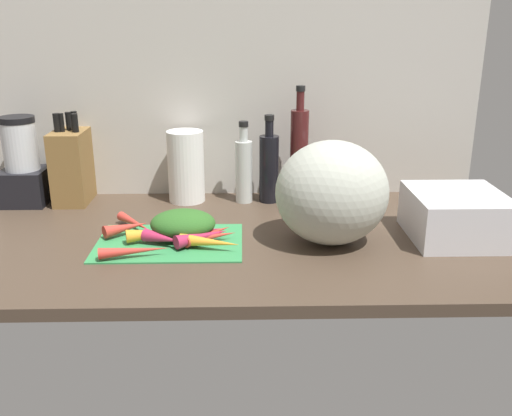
# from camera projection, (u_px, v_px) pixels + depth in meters

# --- Properties ---
(ground_plane) EXTENTS (1.70, 0.80, 0.03)m
(ground_plane) POSITION_uv_depth(u_px,v_px,m) (205.00, 240.00, 1.52)
(ground_plane) COLOR #47382B
(wall_back) EXTENTS (1.70, 0.03, 0.60)m
(wall_back) POSITION_uv_depth(u_px,v_px,m) (209.00, 101.00, 1.78)
(wall_back) COLOR #BCB7AD
(wall_back) RESTS_ON ground_plane
(cutting_board) EXTENTS (0.37, 0.25, 0.01)m
(cutting_board) POSITION_uv_depth(u_px,v_px,m) (170.00, 242.00, 1.46)
(cutting_board) COLOR #338C4C
(cutting_board) RESTS_ON ground_plane
(carrot_0) EXTENTS (0.13, 0.13, 0.03)m
(carrot_0) POSITION_uv_depth(u_px,v_px,m) (208.00, 234.00, 1.46)
(carrot_0) COLOR red
(carrot_0) RESTS_ON cutting_board
(carrot_1) EXTENTS (0.17, 0.06, 0.03)m
(carrot_1) POSITION_uv_depth(u_px,v_px,m) (134.00, 251.00, 1.36)
(carrot_1) COLOR red
(carrot_1) RESTS_ON cutting_board
(carrot_2) EXTENTS (0.14, 0.08, 0.03)m
(carrot_2) POSITION_uv_depth(u_px,v_px,m) (198.00, 232.00, 1.47)
(carrot_2) COLOR #B2264C
(carrot_2) RESTS_ON cutting_board
(carrot_3) EXTENTS (0.14, 0.11, 0.04)m
(carrot_3) POSITION_uv_depth(u_px,v_px,m) (202.00, 236.00, 1.43)
(carrot_3) COLOR #B2264C
(carrot_3) RESTS_ON cutting_board
(carrot_4) EXTENTS (0.11, 0.08, 0.03)m
(carrot_4) POSITION_uv_depth(u_px,v_px,m) (162.00, 238.00, 1.42)
(carrot_4) COLOR #B2264C
(carrot_4) RESTS_ON cutting_board
(carrot_5) EXTENTS (0.12, 0.07, 0.03)m
(carrot_5) POSITION_uv_depth(u_px,v_px,m) (213.00, 236.00, 1.45)
(carrot_5) COLOR red
(carrot_5) RESTS_ON cutting_board
(carrot_6) EXTENTS (0.12, 0.13, 0.03)m
(carrot_6) POSITION_uv_depth(u_px,v_px,m) (135.00, 223.00, 1.54)
(carrot_6) COLOR red
(carrot_6) RESTS_ON cutting_board
(carrot_7) EXTENTS (0.16, 0.07, 0.03)m
(carrot_7) POSITION_uv_depth(u_px,v_px,m) (210.00, 242.00, 1.40)
(carrot_7) COLOR orange
(carrot_7) RESTS_ON cutting_board
(carrot_8) EXTENTS (0.12, 0.07, 0.03)m
(carrot_8) POSITION_uv_depth(u_px,v_px,m) (181.00, 221.00, 1.54)
(carrot_8) COLOR #B2264C
(carrot_8) RESTS_ON cutting_board
(carrot_9) EXTENTS (0.12, 0.10, 0.03)m
(carrot_9) POSITION_uv_depth(u_px,v_px,m) (126.00, 228.00, 1.50)
(carrot_9) COLOR red
(carrot_9) RESTS_ON cutting_board
(carrot_10) EXTENTS (0.15, 0.07, 0.03)m
(carrot_10) POSITION_uv_depth(u_px,v_px,m) (155.00, 234.00, 1.45)
(carrot_10) COLOR orange
(carrot_10) RESTS_ON cutting_board
(carrot_greens_pile) EXTENTS (0.17, 0.13, 0.07)m
(carrot_greens_pile) POSITION_uv_depth(u_px,v_px,m) (183.00, 224.00, 1.47)
(carrot_greens_pile) COLOR #2D6023
(carrot_greens_pile) RESTS_ON cutting_board
(winter_squash) EXTENTS (0.29, 0.26, 0.27)m
(winter_squash) POSITION_uv_depth(u_px,v_px,m) (332.00, 193.00, 1.42)
(winter_squash) COLOR #B2B7A8
(winter_squash) RESTS_ON ground_plane
(knife_block) EXTENTS (0.10, 0.17, 0.28)m
(knife_block) POSITION_uv_depth(u_px,v_px,m) (73.00, 165.00, 1.76)
(knife_block) COLOR brown
(knife_block) RESTS_ON ground_plane
(blender_appliance) EXTENTS (0.14, 0.14, 0.27)m
(blender_appliance) POSITION_uv_depth(u_px,v_px,m) (23.00, 167.00, 1.73)
(blender_appliance) COLOR black
(blender_appliance) RESTS_ON ground_plane
(paper_towel_roll) EXTENTS (0.11, 0.11, 0.22)m
(paper_towel_roll) POSITION_uv_depth(u_px,v_px,m) (186.00, 167.00, 1.76)
(paper_towel_roll) COLOR white
(paper_towel_roll) RESTS_ON ground_plane
(bottle_0) EXTENTS (0.05, 0.05, 0.25)m
(bottle_0) POSITION_uv_depth(u_px,v_px,m) (244.00, 169.00, 1.75)
(bottle_0) COLOR silver
(bottle_0) RESTS_ON ground_plane
(bottle_1) EXTENTS (0.06, 0.06, 0.27)m
(bottle_1) POSITION_uv_depth(u_px,v_px,m) (269.00, 167.00, 1.75)
(bottle_1) COLOR black
(bottle_1) RESTS_ON ground_plane
(bottle_2) EXTENTS (0.06, 0.06, 0.36)m
(bottle_2) POSITION_uv_depth(u_px,v_px,m) (299.00, 154.00, 1.74)
(bottle_2) COLOR #471919
(bottle_2) RESTS_ON ground_plane
(dish_rack) EXTENTS (0.24, 0.25, 0.12)m
(dish_rack) POSITION_uv_depth(u_px,v_px,m) (456.00, 216.00, 1.48)
(dish_rack) COLOR silver
(dish_rack) RESTS_ON ground_plane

